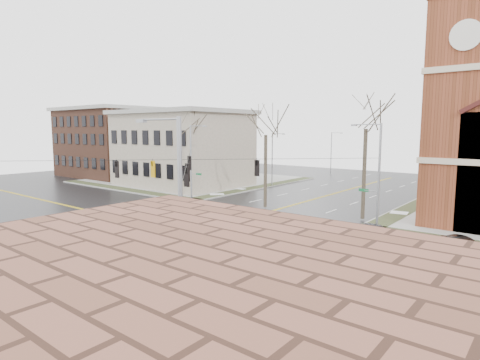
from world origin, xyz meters
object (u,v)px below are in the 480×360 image
Objects in this scene: signal_pole_se at (178,218)px; tree_nw_far at (189,132)px; signal_pole_nw at (192,160)px; cargo_van at (230,240)px; tree_nw_near at (266,130)px; streetlight_north_a at (273,157)px; streetlight_north_b at (332,151)px; signal_pole_ne at (377,172)px; parked_car_a at (375,232)px; parked_car_b at (462,246)px; tree_ne at (366,123)px.

signal_pole_se is 35.33m from tree_nw_far.
signal_pole_nw reaches higher than cargo_van.
tree_nw_near is (12.27, -0.37, 0.31)m from tree_nw_far.
streetlight_north_a and streetlight_north_b have the same top height.
signal_pole_ne is at bearing 64.32° from cargo_van.
signal_pole_nw is 1.00× the size of signal_pole_se.
signal_pole_nw is 16.52m from streetlight_north_a.
signal_pole_ne reaches higher than streetlight_north_b.
tree_nw_far is at bearing 178.26° from tree_nw_near.
tree_nw_far reaches higher than cargo_van.
signal_pole_se is 11.26m from cargo_van.
parked_car_a is 16.86m from tree_nw_near.
parked_car_b is (7.40, -3.50, -4.34)m from signal_pole_ne.
signal_pole_ne is at bearing 19.10° from parked_car_a.
signal_pole_ne is 0.70× the size of tree_ne.
signal_pole_se reaches higher than cargo_van.
signal_pole_nw is 1.84× the size of cargo_van.
tree_nw_far reaches higher than signal_pole_nw.
tree_ne is at bearing -59.72° from streetlight_north_b.
signal_pole_nw is (-22.64, 0.00, 0.00)m from signal_pole_ne.
streetlight_north_b is 0.68× the size of tree_nw_near.
parked_car_b is at bearing -13.65° from tree_nw_near.
parked_car_a is at bearing -69.39° from signal_pole_ne.
signal_pole_nw is 24.62m from parked_car_a.
signal_pole_ne reaches higher than parked_car_b.
signal_pole_se is at bearing 179.55° from parked_car_b.
signal_pole_nw reaches higher than parked_car_a.
streetlight_north_b is (0.00, 20.00, 0.00)m from streetlight_north_a.
signal_pole_ne is at bearing -58.95° from streetlight_north_b.
signal_pole_nw is 21.13m from tree_ne.
signal_pole_ne is 1.84× the size of cargo_van.
streetlight_north_a is (-21.97, 16.50, -0.48)m from signal_pole_ne.
tree_nw_near is (-7.69, 15.09, 7.50)m from cargo_van.
tree_nw_near reaches higher than parked_car_b.
signal_pole_se is at bearing -44.73° from tree_nw_far.
signal_pole_nw is 2.42× the size of parked_car_b.
parked_car_a is (1.34, -3.56, -4.29)m from signal_pole_ne.
signal_pole_se is at bearing -67.14° from cargo_van.
tree_ne is at bearing 74.23° from cargo_van.
streetlight_north_b is at bearing 110.27° from signal_pole_se.
streetlight_north_b is (-21.97, 59.50, -0.48)m from signal_pole_se.
parked_car_b is 0.33× the size of tree_nw_far.
tree_ne is (20.54, 2.47, 4.30)m from signal_pole_nw.
streetlight_north_a is 24.79m from tree_ne.
cargo_van is at bearing -60.70° from streetlight_north_a.
cargo_van is 1.27× the size of parked_car_a.
cargo_van is at bearing -37.89° from signal_pole_nw.
signal_pole_ne and signal_pole_nw have the same top height.
signal_pole_nw is at bearing -172.08° from tree_nw_near.
streetlight_north_b is at bearing 90.00° from streetlight_north_a.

